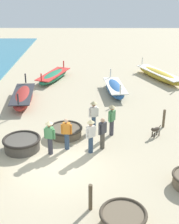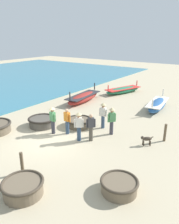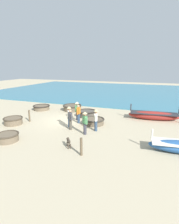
# 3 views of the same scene
# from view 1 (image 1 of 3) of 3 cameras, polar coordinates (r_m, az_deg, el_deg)

# --- Properties ---
(ground_plane) EXTENTS (80.00, 80.00, 0.00)m
(ground_plane) POSITION_cam_1_polar(r_m,az_deg,el_deg) (13.90, -5.93, -9.32)
(ground_plane) COLOR #BCAD8C
(coracle_weathered) EXTENTS (1.79, 1.79, 0.60)m
(coracle_weathered) POSITION_cam_1_polar(r_m,az_deg,el_deg) (15.04, -12.26, -5.61)
(coracle_weathered) COLOR #4C473F
(coracle_weathered) RESTS_ON ground
(coracle_nearest) EXTENTS (1.57, 1.57, 0.58)m
(coracle_nearest) POSITION_cam_1_polar(r_m,az_deg,el_deg) (10.69, 6.16, -18.82)
(coracle_nearest) COLOR brown
(coracle_nearest) RESTS_ON ground
(coracle_far_left) EXTENTS (1.73, 1.73, 0.50)m
(coracle_far_left) POSITION_cam_1_polar(r_m,az_deg,el_deg) (16.00, -4.37, -3.46)
(coracle_far_left) COLOR brown
(coracle_far_left) RESTS_ON ground
(long_boat_green_hull) EXTENTS (1.53, 4.15, 1.26)m
(long_boat_green_hull) POSITION_cam_1_polar(r_m,az_deg,el_deg) (21.92, 4.66, 4.35)
(long_boat_green_hull) COLOR #285693
(long_boat_green_hull) RESTS_ON ground
(long_boat_white_hull) EXTENTS (1.60, 4.53, 1.34)m
(long_boat_white_hull) POSITION_cam_1_polar(r_m,az_deg,el_deg) (20.62, -12.08, 2.72)
(long_boat_white_hull) COLOR maroon
(long_boat_white_hull) RESTS_ON ground
(long_boat_ochre_hull) EXTENTS (2.51, 4.48, 1.07)m
(long_boat_ochre_hull) POSITION_cam_1_polar(r_m,az_deg,el_deg) (24.99, -6.60, 6.55)
(long_boat_ochre_hull) COLOR #237551
(long_boat_ochre_hull) RESTS_ON ground
(long_boat_blue_hull) EXTENTS (3.18, 5.40, 1.23)m
(long_boat_blue_hull) POSITION_cam_1_polar(r_m,az_deg,el_deg) (25.60, 12.58, 6.64)
(long_boat_blue_hull) COLOR gold
(long_boat_blue_hull) RESTS_ON ground
(fisherman_by_coracle) EXTENTS (0.44, 0.38, 1.67)m
(fisherman_by_coracle) POSITION_cam_1_polar(r_m,az_deg,el_deg) (14.16, 0.22, -4.03)
(fisherman_by_coracle) COLOR #2D425B
(fisherman_by_coracle) RESTS_ON ground
(fisherman_crouching) EXTENTS (0.52, 0.36, 1.67)m
(fisherman_crouching) POSITION_cam_1_polar(r_m,az_deg,el_deg) (14.16, -7.29, -4.25)
(fisherman_crouching) COLOR #383842
(fisherman_crouching) RESTS_ON ground
(fisherman_hauling) EXTENTS (0.53, 0.25, 1.57)m
(fisherman_hauling) POSITION_cam_1_polar(r_m,az_deg,el_deg) (14.54, -4.20, -3.87)
(fisherman_hauling) COLOR #2D425B
(fisherman_hauling) RESTS_ON ground
(fisherman_with_hat) EXTENTS (0.52, 0.36, 1.67)m
(fisherman_with_hat) POSITION_cam_1_polar(r_m,az_deg,el_deg) (16.22, 0.77, -0.34)
(fisherman_with_hat) COLOR #2D425B
(fisherman_with_hat) RESTS_ON ground
(fisherman_standing_right) EXTENTS (0.40, 0.40, 1.57)m
(fisherman_standing_right) POSITION_cam_1_polar(r_m,az_deg,el_deg) (14.56, 2.39, -3.78)
(fisherman_standing_right) COLOR #4C473D
(fisherman_standing_right) RESTS_ON ground
(fisherman_standing_left) EXTENTS (0.38, 0.44, 1.67)m
(fisherman_standing_left) POSITION_cam_1_polar(r_m,az_deg,el_deg) (15.78, 4.11, -1.09)
(fisherman_standing_left) COLOR #383842
(fisherman_standing_left) RESTS_ON ground
(dog) EXTENTS (0.57, 0.48, 0.55)m
(dog) POSITION_cam_1_polar(r_m,az_deg,el_deg) (16.18, 11.98, -3.22)
(dog) COLOR #3D3328
(dog) RESTS_ON ground
(mooring_post_shoreline) EXTENTS (0.14, 0.14, 1.03)m
(mooring_post_shoreline) POSITION_cam_1_polar(r_m,az_deg,el_deg) (11.14, 0.17, -15.32)
(mooring_post_shoreline) COLOR brown
(mooring_post_shoreline) RESTS_ON ground
(mooring_post_mid_beach) EXTENTS (0.14, 0.14, 1.02)m
(mooring_post_mid_beach) POSITION_cam_1_polar(r_m,az_deg,el_deg) (17.24, 13.44, -1.16)
(mooring_post_mid_beach) COLOR brown
(mooring_post_mid_beach) RESTS_ON ground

